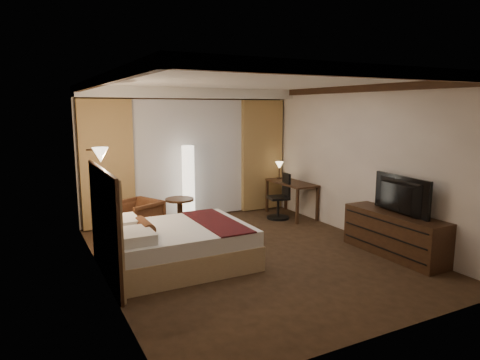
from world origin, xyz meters
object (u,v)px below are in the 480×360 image
bed (179,246)px  armchair (138,217)px  side_table (180,214)px  desk (291,199)px  floor_lamp (189,184)px  office_chair (278,196)px  television (396,192)px  dresser (394,234)px

bed → armchair: armchair is taller
side_table → desk: (2.46, -0.17, 0.08)m
floor_lamp → desk: (2.13, -0.55, -0.42)m
office_chair → television: bearing=-71.0°
desk → dresser: bearing=-89.0°
side_table → dresser: bearing=-49.9°
bed → desk: bearing=28.1°
bed → dresser: dresser is taller
armchair → dresser: (3.35, -2.87, -0.03)m
dresser → television: (-0.03, 0.00, 0.68)m
bed → television: size_ratio=1.74×
office_chair → side_table: bearing=-174.8°
bed → floor_lamp: 2.48m
desk → office_chair: (-0.36, -0.05, 0.11)m
side_table → floor_lamp: 0.70m
floor_lamp → desk: bearing=-14.4°
desk → television: size_ratio=1.09×
bed → dresser: 3.37m
side_table → dresser: size_ratio=0.34×
desk → dresser: 2.81m
dresser → television: television is taller
armchair → bed: bearing=-19.4°
bed → office_chair: office_chair is taller
side_table → office_chair: 2.11m
side_table → desk: desk is taller
side_table → office_chair: size_ratio=0.62×
office_chair → dresser: (0.41, -2.76, -0.14)m
bed → armchair: bearing=95.8°
armchair → television: bearing=23.9°
armchair → side_table: bearing=72.2°
desk → office_chair: bearing=-172.1°
television → office_chair: bearing=14.2°
desk → side_table: bearing=176.1°
desk → armchair: bearing=179.0°
bed → floor_lamp: bearing=65.8°
dresser → television: 0.68m
bed → office_chair: (2.76, 1.62, 0.19)m
side_table → dresser: (2.51, -2.98, 0.04)m
floor_lamp → dresser: floor_lamp is taller
floor_lamp → dresser: (2.18, -3.36, -0.45)m
floor_lamp → television: 3.99m
floor_lamp → side_table: bearing=-130.9°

